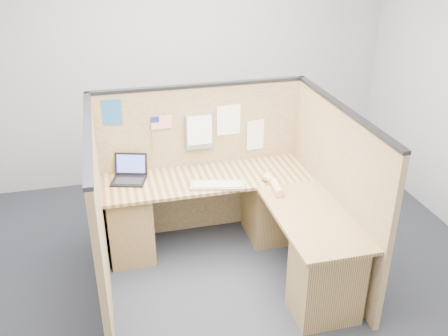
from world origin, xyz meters
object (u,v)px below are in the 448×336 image
object	(u,v)px
laptop	(128,174)
keyboard	(217,185)
l_desk	(238,228)
mouse	(268,178)

from	to	relation	value
laptop	keyboard	xyz separation A→B (m)	(0.76, -0.35, -0.04)
keyboard	laptop	bearing A→B (deg)	169.02
l_desk	keyboard	size ratio (longest dim) A/B	3.81
l_desk	mouse	size ratio (longest dim) A/B	17.92
l_desk	laptop	bearing A→B (deg)	149.32
l_desk	laptop	distance (m)	1.12
l_desk	keyboard	xyz separation A→B (m)	(-0.15, 0.19, 0.35)
laptop	keyboard	size ratio (longest dim) A/B	0.71
mouse	laptop	bearing A→B (deg)	164.41
l_desk	keyboard	bearing A→B (deg)	127.54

